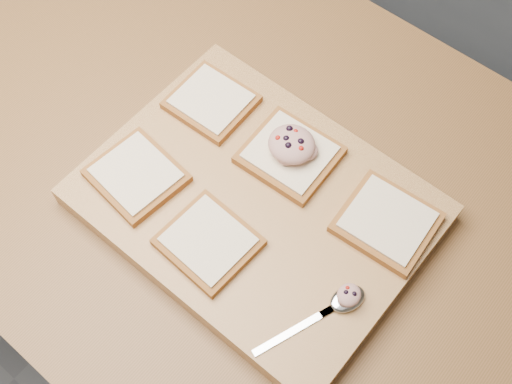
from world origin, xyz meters
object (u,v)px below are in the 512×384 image
at_px(tuna_salad_dollop, 292,144).
at_px(spoon, 340,303).
at_px(bread_far_center, 290,154).
at_px(cutting_board, 256,204).

height_order(tuna_salad_dollop, spoon, tuna_salad_dollop).
height_order(bread_far_center, spoon, bread_far_center).
bearing_deg(cutting_board, bread_far_center, 93.68).
bearing_deg(cutting_board, tuna_salad_dollop, 93.47).
xyz_separation_m(cutting_board, spoon, (0.18, -0.05, 0.02)).
height_order(cutting_board, tuna_salad_dollop, tuna_salad_dollop).
bearing_deg(spoon, tuna_salad_dollop, 144.00).
xyz_separation_m(cutting_board, tuna_salad_dollop, (-0.01, 0.08, 0.05)).
distance_m(tuna_salad_dollop, spoon, 0.23).
relative_size(cutting_board, spoon, 2.86).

